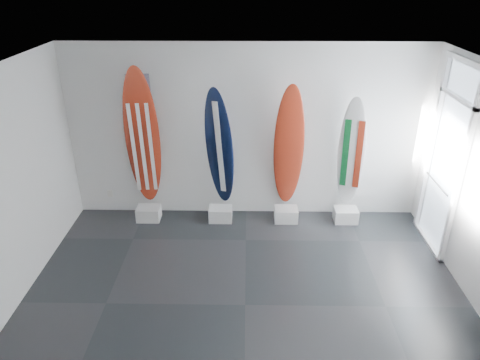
{
  "coord_description": "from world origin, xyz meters",
  "views": [
    {
      "loc": [
        0.01,
        -4.57,
        4.05
      ],
      "look_at": [
        -0.09,
        1.4,
        1.16
      ],
      "focal_mm": 33.29,
      "sensor_mm": 36.0,
      "label": 1
    }
  ],
  "objects_px": {
    "surfboard_usa": "(143,139)",
    "surfboard_navy": "(220,148)",
    "surfboard_swiss": "(289,148)",
    "surfboard_italy": "(351,154)"
  },
  "relations": [
    {
      "from": "surfboard_usa",
      "to": "surfboard_swiss",
      "type": "height_order",
      "value": "surfboard_usa"
    },
    {
      "from": "surfboard_usa",
      "to": "surfboard_navy",
      "type": "bearing_deg",
      "value": -5.31
    },
    {
      "from": "surfboard_navy",
      "to": "surfboard_swiss",
      "type": "distance_m",
      "value": 1.15
    },
    {
      "from": "surfboard_swiss",
      "to": "surfboard_italy",
      "type": "distance_m",
      "value": 1.05
    },
    {
      "from": "surfboard_usa",
      "to": "surfboard_navy",
      "type": "xyz_separation_m",
      "value": [
        1.26,
        0.0,
        -0.16
      ]
    },
    {
      "from": "surfboard_usa",
      "to": "surfboard_swiss",
      "type": "distance_m",
      "value": 2.42
    },
    {
      "from": "surfboard_usa",
      "to": "surfboard_italy",
      "type": "xyz_separation_m",
      "value": [
        3.45,
        0.0,
        -0.24
      ]
    },
    {
      "from": "surfboard_usa",
      "to": "surfboard_italy",
      "type": "bearing_deg",
      "value": -5.31
    },
    {
      "from": "surfboard_swiss",
      "to": "surfboard_usa",
      "type": "bearing_deg",
      "value": -178.91
    },
    {
      "from": "surfboard_swiss",
      "to": "surfboard_navy",
      "type": "bearing_deg",
      "value": -178.91
    }
  ]
}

